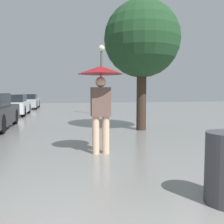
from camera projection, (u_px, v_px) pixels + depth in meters
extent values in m
cylinder|color=beige|center=(96.00, 135.00, 5.59)|extent=(0.16, 0.16, 0.85)
cylinder|color=beige|center=(106.00, 135.00, 5.63)|extent=(0.16, 0.16, 0.85)
cube|color=brown|center=(101.00, 102.00, 5.55)|extent=(0.43, 0.25, 0.64)
sphere|color=beige|center=(101.00, 82.00, 5.51)|extent=(0.23, 0.23, 0.23)
cylinder|color=#515456|center=(101.00, 89.00, 5.53)|extent=(0.02, 0.02, 0.68)
cone|color=maroon|center=(101.00, 70.00, 5.49)|extent=(1.00, 1.00, 0.18)
cylinder|color=black|center=(15.00, 116.00, 10.76)|extent=(0.18, 0.65, 0.65)
cylinder|color=black|center=(1.00, 124.00, 8.24)|extent=(0.18, 0.65, 0.65)
cube|color=silver|center=(12.00, 107.00, 14.99)|extent=(1.78, 3.84, 0.62)
cube|color=black|center=(11.00, 98.00, 14.76)|extent=(1.52, 1.73, 0.43)
cylinder|color=black|center=(3.00, 108.00, 16.00)|extent=(0.18, 0.64, 0.64)
cylinder|color=black|center=(29.00, 108.00, 16.33)|extent=(0.18, 0.64, 0.64)
cylinder|color=black|center=(24.00, 111.00, 14.01)|extent=(0.18, 0.64, 0.64)
cube|color=#9EA3A8|center=(28.00, 103.00, 20.84)|extent=(1.71, 4.30, 0.61)
cube|color=black|center=(27.00, 96.00, 20.59)|extent=(1.46, 1.93, 0.40)
cylinder|color=black|center=(20.00, 104.00, 21.99)|extent=(0.18, 0.66, 0.66)
cylinder|color=black|center=(39.00, 104.00, 22.31)|extent=(0.18, 0.66, 0.66)
cylinder|color=black|center=(15.00, 105.00, 19.40)|extent=(0.18, 0.66, 0.66)
cylinder|color=black|center=(36.00, 105.00, 19.71)|extent=(0.18, 0.66, 0.66)
cylinder|color=#38281E|center=(141.00, 95.00, 9.04)|extent=(0.35, 0.35, 2.52)
sphere|color=#1E4223|center=(142.00, 39.00, 8.88)|extent=(2.71, 2.71, 2.71)
cylinder|color=#515456|center=(102.00, 83.00, 14.99)|extent=(0.14, 0.14, 3.85)
sphere|color=beige|center=(102.00, 48.00, 14.83)|extent=(0.38, 0.38, 0.38)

